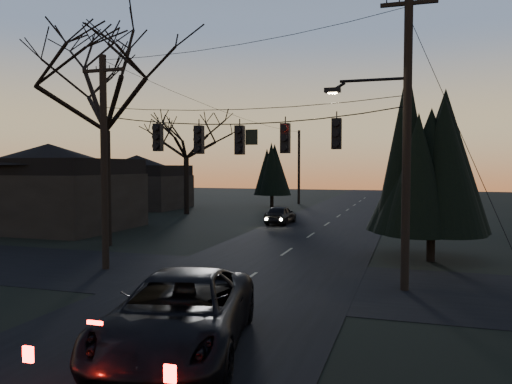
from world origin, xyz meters
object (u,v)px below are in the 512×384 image
(utility_pole_left, at_px, (106,269))
(evergreen_right, at_px, (432,161))
(sedan_oncoming_a, at_px, (281,215))
(utility_pole_far_l, at_px, (299,204))
(utility_pole_far_r, at_px, (409,214))
(bare_tree_left, at_px, (105,84))
(suv_near, at_px, (179,315))
(utility_pole_right, at_px, (404,290))

(utility_pole_left, relative_size, evergreen_right, 1.13)
(utility_pole_left, bearing_deg, evergreen_right, 24.15)
(utility_pole_left, xyz_separation_m, sedan_oncoming_a, (2.80, 17.19, 0.65))
(utility_pole_far_l, height_order, sedan_oncoming_a, utility_pole_far_l)
(utility_pole_far_r, relative_size, evergreen_right, 1.13)
(bare_tree_left, distance_m, suv_near, 17.68)
(bare_tree_left, bearing_deg, suv_near, -50.67)
(utility_pole_right, bearing_deg, evergreen_right, 79.73)
(utility_pole_right, xyz_separation_m, utility_pole_far_l, (-11.50, 36.00, 0.00))
(utility_pole_far_r, distance_m, sedan_oncoming_a, 13.89)
(bare_tree_left, xyz_separation_m, sedan_oncoming_a, (6.16, 12.07, -7.66))
(sedan_oncoming_a, bearing_deg, utility_pole_far_r, -126.74)
(evergreen_right, distance_m, suv_near, 14.52)
(utility_pole_far_r, bearing_deg, suv_near, -97.59)
(utility_pole_right, height_order, sedan_oncoming_a, utility_pole_right)
(bare_tree_left, xyz_separation_m, suv_near, (10.16, -12.39, -7.47))
(utility_pole_far_r, relative_size, sedan_oncoming_a, 2.21)
(utility_pole_right, relative_size, bare_tree_left, 0.84)
(suv_near, bearing_deg, utility_pole_far_l, 86.96)
(suv_near, bearing_deg, sedan_oncoming_a, 87.31)
(evergreen_right, bearing_deg, suv_near, -113.93)
(evergreen_right, distance_m, sedan_oncoming_a, 15.56)
(utility_pole_left, xyz_separation_m, utility_pole_far_l, (0.00, 36.00, 0.00))
(utility_pole_left, height_order, suv_near, utility_pole_left)
(utility_pole_far_l, distance_m, sedan_oncoming_a, 19.03)
(sedan_oncoming_a, bearing_deg, evergreen_right, 132.09)
(utility_pole_left, xyz_separation_m, utility_pole_far_r, (11.50, 28.00, 0.00))
(utility_pole_right, xyz_separation_m, evergreen_right, (1.02, 5.61, 4.35))
(utility_pole_far_l, relative_size, bare_tree_left, 0.67)
(bare_tree_left, distance_m, evergreen_right, 16.37)
(utility_pole_far_r, bearing_deg, sedan_oncoming_a, -128.84)
(utility_pole_left, height_order, utility_pole_far_l, utility_pole_left)
(utility_pole_far_r, xyz_separation_m, bare_tree_left, (-14.86, -22.88, 8.32))
(utility_pole_far_r, bearing_deg, bare_tree_left, -123.00)
(utility_pole_right, relative_size, utility_pole_far_r, 1.18)
(bare_tree_left, relative_size, sedan_oncoming_a, 3.10)
(suv_near, bearing_deg, utility_pole_far_r, 70.44)
(utility_pole_far_r, height_order, sedan_oncoming_a, utility_pole_far_r)
(bare_tree_left, bearing_deg, utility_pole_far_r, 57.00)
(evergreen_right, bearing_deg, bare_tree_left, -178.23)
(utility_pole_right, relative_size, utility_pole_left, 1.18)
(utility_pole_far_l, relative_size, sedan_oncoming_a, 2.08)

